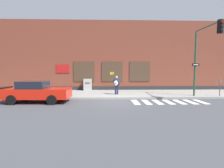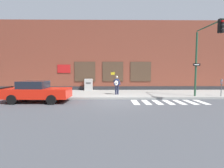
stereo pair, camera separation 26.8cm
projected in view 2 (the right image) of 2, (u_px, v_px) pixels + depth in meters
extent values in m
plane|color=#424449|center=(115.00, 102.00, 12.47)|extent=(160.00, 160.00, 0.00)
cube|color=gray|center=(113.00, 94.00, 16.52)|extent=(28.00, 5.50, 0.16)
cube|color=brown|center=(113.00, 57.00, 20.96)|extent=(28.00, 4.00, 7.70)
cube|color=#28282B|center=(113.00, 89.00, 19.22)|extent=(28.00, 0.04, 0.55)
cube|color=#473323|center=(85.00, 72.00, 19.02)|extent=(2.27, 0.06, 2.16)
cube|color=black|center=(85.00, 72.00, 19.01)|extent=(2.15, 0.03, 2.04)
cube|color=#473323|center=(113.00, 72.00, 19.07)|extent=(2.27, 0.06, 2.16)
cube|color=black|center=(113.00, 72.00, 19.06)|extent=(2.15, 0.03, 2.04)
cube|color=#473323|center=(141.00, 72.00, 19.11)|extent=(2.27, 0.06, 2.16)
cube|color=black|center=(141.00, 72.00, 19.10)|extent=(2.15, 0.03, 2.04)
cube|color=red|center=(64.00, 69.00, 18.96)|extent=(1.40, 0.04, 0.90)
cube|color=yellow|center=(113.00, 73.00, 19.06)|extent=(0.44, 0.02, 0.30)
cube|color=silver|center=(135.00, 102.00, 12.50)|extent=(0.42, 1.90, 0.01)
cube|color=silver|center=(146.00, 102.00, 12.52)|extent=(0.42, 1.90, 0.01)
cube|color=silver|center=(157.00, 102.00, 12.53)|extent=(0.42, 1.90, 0.01)
cube|color=silver|center=(168.00, 102.00, 12.54)|extent=(0.42, 1.90, 0.01)
cube|color=silver|center=(179.00, 102.00, 12.55)|extent=(0.42, 1.90, 0.01)
cube|color=silver|center=(190.00, 102.00, 12.56)|extent=(0.42, 1.90, 0.01)
cube|color=silver|center=(201.00, 102.00, 12.57)|extent=(0.42, 1.90, 0.01)
cube|color=red|center=(37.00, 93.00, 12.51)|extent=(4.65, 1.97, 0.68)
cube|color=black|center=(34.00, 85.00, 12.47)|extent=(1.88, 1.63, 0.52)
cube|color=black|center=(6.00, 88.00, 12.51)|extent=(0.15, 1.69, 0.08)
cube|color=silver|center=(71.00, 91.00, 13.04)|extent=(0.07, 0.24, 0.12)
cube|color=red|center=(11.00, 91.00, 13.10)|extent=(0.07, 0.24, 0.12)
cube|color=silver|center=(66.00, 93.00, 11.90)|extent=(0.07, 0.24, 0.12)
cube|color=red|center=(1.00, 93.00, 11.97)|extent=(0.07, 0.24, 0.12)
cylinder|color=black|center=(60.00, 96.00, 13.39)|extent=(0.67, 0.26, 0.66)
cylinder|color=black|center=(52.00, 100.00, 11.64)|extent=(0.67, 0.26, 0.66)
cylinder|color=black|center=(25.00, 96.00, 13.42)|extent=(0.67, 0.26, 0.66)
cylinder|color=black|center=(12.00, 100.00, 11.68)|extent=(0.67, 0.26, 0.66)
cylinder|color=#1E233D|center=(118.00, 90.00, 15.51)|extent=(0.15, 0.15, 0.81)
cylinder|color=#1E233D|center=(116.00, 90.00, 15.47)|extent=(0.15, 0.15, 0.81)
cube|color=navy|center=(117.00, 82.00, 15.44)|extent=(0.40, 0.25, 0.58)
sphere|color=tan|center=(117.00, 78.00, 15.41)|extent=(0.22, 0.22, 0.22)
cylinder|color=beige|center=(117.00, 77.00, 15.41)|extent=(0.28, 0.28, 0.02)
cylinder|color=beige|center=(117.00, 76.00, 15.40)|extent=(0.18, 0.18, 0.09)
cylinder|color=navy|center=(120.00, 83.00, 15.37)|extent=(0.13, 0.52, 0.39)
cylinder|color=navy|center=(114.00, 83.00, 15.32)|extent=(0.13, 0.52, 0.39)
ellipsoid|color=silver|center=(116.00, 83.00, 15.26)|extent=(0.37, 0.15, 0.44)
cylinder|color=black|center=(116.00, 83.00, 15.20)|extent=(0.09, 0.02, 0.09)
cylinder|color=brown|center=(119.00, 81.00, 15.26)|extent=(0.47, 0.08, 0.34)
cylinder|color=#234C33|center=(196.00, 65.00, 14.40)|extent=(0.15, 0.15, 5.23)
cylinder|color=#234C33|center=(209.00, 26.00, 12.51)|extent=(0.11, 3.37, 0.09)
cube|color=black|center=(221.00, 26.00, 11.20)|extent=(0.30, 0.24, 0.88)
sphere|color=red|center=(223.00, 21.00, 11.02)|extent=(0.17, 0.17, 0.17)
sphere|color=black|center=(223.00, 25.00, 11.04)|extent=(0.17, 0.17, 0.17)
sphere|color=black|center=(222.00, 29.00, 11.06)|extent=(0.17, 0.17, 0.17)
cube|color=black|center=(197.00, 65.00, 14.29)|extent=(0.60, 0.03, 0.20)
cube|color=white|center=(197.00, 65.00, 14.27)|extent=(0.40, 0.01, 0.07)
cylinder|color=#47474C|center=(221.00, 90.00, 14.39)|extent=(0.06, 0.06, 1.05)
cube|color=slate|center=(222.00, 82.00, 14.34)|extent=(0.13, 0.10, 0.30)
sphere|color=slate|center=(222.00, 80.00, 14.33)|extent=(0.11, 0.11, 0.11)
cube|color=red|center=(222.00, 82.00, 14.29)|extent=(0.09, 0.01, 0.07)
cube|color=#ADADA8|center=(89.00, 85.00, 18.72)|extent=(0.84, 0.57, 1.24)
cube|color=#4C4C4C|center=(88.00, 83.00, 18.41)|extent=(0.50, 0.02, 0.16)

